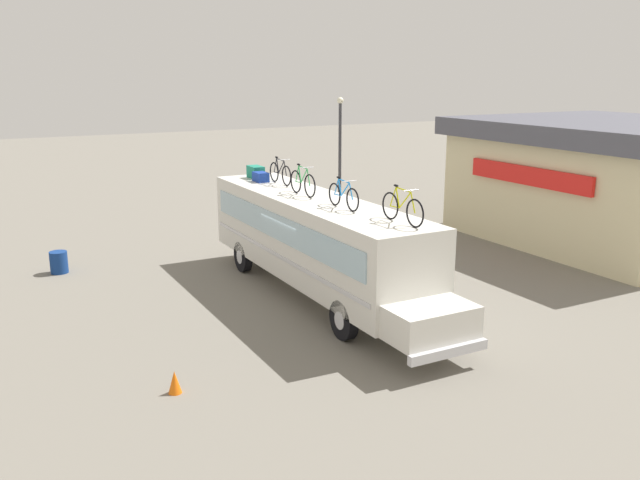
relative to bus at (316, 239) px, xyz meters
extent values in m
plane|color=slate|center=(-0.21, 0.00, -1.82)|extent=(120.00, 120.00, 0.00)
cube|color=silver|center=(-0.21, 0.00, 0.06)|extent=(10.83, 2.32, 2.43)
cube|color=silver|center=(5.83, 0.00, -0.75)|extent=(1.24, 2.14, 0.82)
cube|color=#99B7C6|center=(-0.21, -1.18, 0.46)|extent=(9.96, 0.04, 0.78)
cube|color=#99B7C6|center=(-0.21, 1.18, 0.46)|extent=(9.96, 0.04, 0.78)
cube|color=silver|center=(-0.21, -1.18, -0.43)|extent=(10.40, 0.03, 0.12)
cube|color=silver|center=(-0.21, 1.18, -0.43)|extent=(10.40, 0.03, 0.12)
cube|color=silver|center=(6.51, 0.00, -1.24)|extent=(0.16, 2.21, 0.24)
cylinder|color=black|center=(3.47, -1.02, -1.29)|extent=(1.07, 0.28, 1.07)
cylinder|color=silver|center=(3.47, -1.02, -1.29)|extent=(0.48, 0.30, 0.48)
cylinder|color=black|center=(3.47, 1.02, -1.29)|extent=(1.07, 0.28, 1.07)
cylinder|color=silver|center=(3.47, 1.02, -1.29)|extent=(0.48, 0.30, 0.48)
cylinder|color=black|center=(-3.57, -1.02, -1.29)|extent=(1.07, 0.28, 1.07)
cylinder|color=silver|center=(-3.57, -1.02, -1.29)|extent=(0.48, 0.30, 0.48)
cylinder|color=black|center=(-3.57, 1.02, -1.29)|extent=(1.07, 0.28, 1.07)
cylinder|color=silver|center=(-3.57, 1.02, -1.29)|extent=(0.48, 0.30, 0.48)
cube|color=#1E7F66|center=(-4.65, -0.02, 1.49)|extent=(0.74, 0.42, 0.44)
cube|color=#193899|center=(-3.83, -0.17, 1.44)|extent=(0.63, 0.41, 0.33)
torus|color=black|center=(-3.58, 0.24, 1.62)|extent=(0.69, 0.04, 0.69)
torus|color=black|center=(-2.58, 0.24, 1.62)|extent=(0.69, 0.04, 0.69)
cylinder|color=black|center=(-3.28, 0.24, 1.88)|extent=(0.19, 0.04, 0.49)
cylinder|color=black|center=(-2.98, 0.24, 1.86)|extent=(0.46, 0.04, 0.47)
cylinder|color=black|center=(-3.06, 0.24, 2.10)|extent=(0.60, 0.04, 0.07)
cylinder|color=black|center=(-3.39, 0.24, 1.63)|extent=(0.38, 0.03, 0.05)
cylinder|color=black|center=(-3.47, 0.24, 1.87)|extent=(0.25, 0.03, 0.51)
cylinder|color=black|center=(-2.67, 0.24, 1.85)|extent=(0.21, 0.03, 0.48)
cylinder|color=silver|center=(-2.76, 0.24, 2.14)|extent=(0.03, 0.44, 0.03)
ellipsoid|color=black|center=(-3.36, 0.24, 2.16)|extent=(0.20, 0.08, 0.06)
torus|color=black|center=(-1.24, -0.07, 1.64)|extent=(0.73, 0.04, 0.73)
torus|color=black|center=(-0.27, -0.07, 1.64)|extent=(0.73, 0.04, 0.73)
cylinder|color=green|center=(-0.95, -0.07, 1.91)|extent=(0.19, 0.04, 0.52)
cylinder|color=green|center=(-0.66, -0.07, 1.89)|extent=(0.45, 0.04, 0.50)
cylinder|color=green|center=(-0.73, -0.07, 2.15)|extent=(0.58, 0.04, 0.07)
cylinder|color=green|center=(-1.05, -0.07, 1.65)|extent=(0.37, 0.03, 0.05)
cylinder|color=green|center=(-1.13, -0.07, 1.90)|extent=(0.24, 0.03, 0.54)
cylinder|color=green|center=(-0.36, -0.07, 1.88)|extent=(0.20, 0.03, 0.51)
cylinder|color=silver|center=(-0.44, -0.07, 2.18)|extent=(0.03, 0.44, 0.03)
ellipsoid|color=black|center=(-1.02, -0.07, 2.21)|extent=(0.20, 0.08, 0.06)
torus|color=black|center=(1.16, -0.01, 1.60)|extent=(0.66, 0.04, 0.66)
torus|color=black|center=(2.17, -0.01, 1.60)|extent=(0.66, 0.04, 0.66)
cylinder|color=#197FDB|center=(1.46, -0.01, 1.85)|extent=(0.20, 0.04, 0.47)
cylinder|color=#197FDB|center=(1.77, -0.01, 1.84)|extent=(0.47, 0.04, 0.45)
cylinder|color=#197FDB|center=(1.69, -0.01, 2.06)|extent=(0.61, 0.04, 0.07)
cylinder|color=#197FDB|center=(1.35, -0.01, 1.61)|extent=(0.38, 0.03, 0.05)
cylinder|color=#197FDB|center=(1.27, -0.01, 1.84)|extent=(0.25, 0.03, 0.49)
cylinder|color=#197FDB|center=(2.08, -0.01, 1.83)|extent=(0.21, 0.03, 0.46)
cylinder|color=silver|center=(1.99, -0.01, 2.10)|extent=(0.03, 0.44, 0.03)
ellipsoid|color=black|center=(1.38, -0.01, 2.12)|extent=(0.20, 0.08, 0.06)
torus|color=black|center=(3.50, 0.33, 1.64)|extent=(0.72, 0.04, 0.72)
torus|color=black|center=(4.58, 0.33, 1.64)|extent=(0.72, 0.04, 0.72)
cylinder|color=#B2B20C|center=(3.82, 0.33, 1.91)|extent=(0.21, 0.04, 0.52)
cylinder|color=#B2B20C|center=(4.15, 0.33, 1.89)|extent=(0.50, 0.04, 0.50)
cylinder|color=#B2B20C|center=(4.06, 0.33, 2.15)|extent=(0.65, 0.04, 0.07)
cylinder|color=#B2B20C|center=(3.70, 0.33, 1.65)|extent=(0.41, 0.03, 0.05)
cylinder|color=#B2B20C|center=(3.62, 0.33, 1.90)|extent=(0.26, 0.03, 0.54)
cylinder|color=#B2B20C|center=(4.48, 0.33, 1.88)|extent=(0.22, 0.03, 0.51)
cylinder|color=silver|center=(4.39, 0.33, 2.18)|extent=(0.03, 0.44, 0.03)
ellipsoid|color=black|center=(3.74, 0.33, 2.20)|extent=(0.20, 0.08, 0.06)
cube|color=beige|center=(-0.80, 14.23, 0.27)|extent=(10.12, 9.18, 4.18)
cube|color=#4C4C56|center=(-0.80, 14.23, 2.74)|extent=(10.92, 9.91, 0.75)
cube|color=red|center=(-0.80, 9.54, 1.19)|extent=(6.07, 0.16, 0.70)
cylinder|color=navy|center=(-6.44, -6.78, -1.44)|extent=(0.60, 0.60, 0.77)
cone|color=orange|center=(4.37, -5.82, -1.57)|extent=(0.30, 0.30, 0.51)
cylinder|color=#38383D|center=(-8.66, 5.81, 0.94)|extent=(0.14, 0.14, 5.52)
sphere|color=#F2EDCC|center=(-8.66, 5.81, 3.78)|extent=(0.29, 0.29, 0.29)
camera|label=1|loc=(17.74, -9.40, 5.02)|focal=37.69mm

